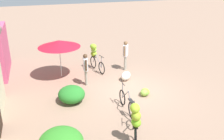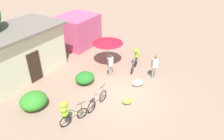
# 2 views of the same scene
# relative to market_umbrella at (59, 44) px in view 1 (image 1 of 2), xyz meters

# --- Properties ---
(ground_plane) EXTENTS (60.00, 60.00, 0.00)m
(ground_plane) POSITION_rel_market_umbrella_xyz_m (-2.80, -2.95, -1.83)
(ground_plane) COLOR #947460
(hedge_bush_front_right) EXTENTS (1.24, 1.16, 0.69)m
(hedge_bush_front_right) POSITION_rel_market_umbrella_xyz_m (-2.84, -0.12, -1.49)
(hedge_bush_front_right) COLOR #267627
(hedge_bush_front_right) RESTS_ON ground
(market_umbrella) EXTENTS (2.16, 2.16, 2.01)m
(market_umbrella) POSITION_rel_market_umbrella_xyz_m (0.00, 0.00, 0.00)
(market_umbrella) COLOR beige
(market_umbrella) RESTS_ON ground
(bicycle_leftmost) EXTENTS (1.50, 0.65, 1.46)m
(bicycle_leftmost) POSITION_rel_market_umbrella_xyz_m (-6.17, -1.74, -0.96)
(bicycle_leftmost) COLOR black
(bicycle_leftmost) RESTS_ON ground
(bicycle_near_pile) EXTENTS (1.76, 0.14, 1.02)m
(bicycle_near_pile) POSITION_rel_market_umbrella_xyz_m (-4.27, -2.13, -1.46)
(bicycle_near_pile) COLOR black
(bicycle_near_pile) RESTS_ON ground
(bicycle_center_loaded) EXTENTS (1.67, 0.58, 1.48)m
(bicycle_center_loaded) POSITION_rel_market_umbrella_xyz_m (0.57, -1.97, -0.95)
(bicycle_center_loaded) COLOR black
(bicycle_center_loaded) RESTS_ON ground
(banana_pile_on_ground) EXTENTS (0.58, 0.56, 0.31)m
(banana_pile_on_ground) POSITION_rel_market_umbrella_xyz_m (-3.23, -3.39, -1.68)
(banana_pile_on_ground) COLOR #73A938
(banana_pile_on_ground) RESTS_ON ground
(produce_sack) EXTENTS (0.81, 0.79, 0.44)m
(produce_sack) POSITION_rel_market_umbrella_xyz_m (-1.37, -3.13, -1.61)
(produce_sack) COLOR silver
(produce_sack) RESTS_ON ground
(person_vendor) EXTENTS (0.49, 0.39, 1.66)m
(person_vendor) POSITION_rel_market_umbrella_xyz_m (0.02, -3.60, -0.81)
(person_vendor) COLOR gray
(person_vendor) RESTS_ON ground
(person_bystander) EXTENTS (0.58, 0.23, 1.60)m
(person_bystander) POSITION_rel_market_umbrella_xyz_m (-1.32, -1.06, -0.86)
(person_bystander) COLOR gray
(person_bystander) RESTS_ON ground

